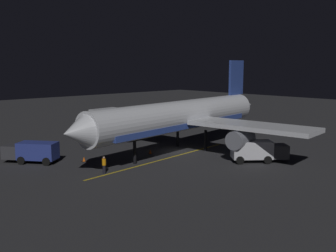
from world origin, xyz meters
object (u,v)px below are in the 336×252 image
baggage_truck (33,152)px  catering_truck (257,151)px  traffic_cone_near_left (84,159)px  airliner (183,117)px  traffic_cone_near_right (150,152)px  ground_crew_worker (104,165)px

baggage_truck → catering_truck: bearing=-132.3°
catering_truck → traffic_cone_near_left: 19.57m
airliner → traffic_cone_near_left: bearing=72.8°
airliner → traffic_cone_near_right: bearing=68.5°
airliner → baggage_truck: 18.28m
ground_crew_worker → traffic_cone_near_left: (5.73, -1.16, -0.64)m
baggage_truck → catering_truck: catering_truck is taller
baggage_truck → traffic_cone_near_left: bearing=-127.8°
airliner → traffic_cone_near_left: airliner is taller
catering_truck → traffic_cone_near_right: size_ratio=11.07×
traffic_cone_near_left → traffic_cone_near_right: size_ratio=1.00×
airliner → ground_crew_worker: bearing=98.6°
ground_crew_worker → traffic_cone_near_right: ground_crew_worker is taller
traffic_cone_near_right → catering_truck: bearing=-151.7°
baggage_truck → airliner: bearing=-113.5°
airliner → catering_truck: bearing=-168.0°
airliner → catering_truck: 10.45m
airliner → traffic_cone_near_right: 5.98m
baggage_truck → traffic_cone_near_left: 5.70m
baggage_truck → traffic_cone_near_right: baggage_truck is taller
airliner → catering_truck: (-9.75, -2.08, -3.12)m
baggage_truck → traffic_cone_near_right: bearing=-114.1°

